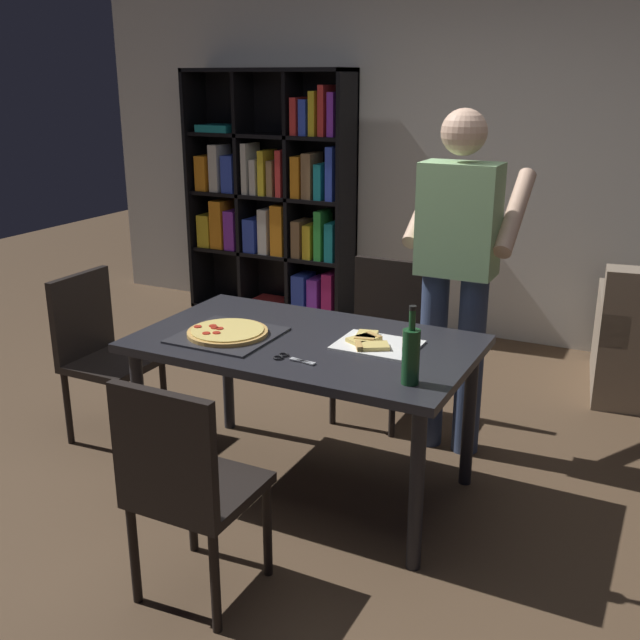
{
  "coord_description": "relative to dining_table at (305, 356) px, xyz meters",
  "views": [
    {
      "loc": [
        1.49,
        -2.83,
        1.89
      ],
      "look_at": [
        0.0,
        0.15,
        0.8
      ],
      "focal_mm": 41.92,
      "sensor_mm": 36.0,
      "label": 1
    }
  ],
  "objects": [
    {
      "name": "chair_far_side",
      "position": [
        0.0,
        0.93,
        -0.16
      ],
      "size": [
        0.42,
        0.42,
        0.9
      ],
      "color": "black",
      "rests_on": "ground_plane"
    },
    {
      "name": "dining_table",
      "position": [
        0.0,
        0.0,
        0.0
      ],
      "size": [
        1.52,
        0.9,
        0.75
      ],
      "color": "#232328",
      "rests_on": "ground_plane"
    },
    {
      "name": "ground_plane",
      "position": [
        0.0,
        0.0,
        -0.67
      ],
      "size": [
        12.0,
        12.0,
        0.0
      ],
      "primitive_type": "plane",
      "color": "brown"
    },
    {
      "name": "chair_near_camera",
      "position": [
        -0.0,
        -0.93,
        -0.16
      ],
      "size": [
        0.42,
        0.42,
        0.9
      ],
      "color": "black",
      "rests_on": "ground_plane"
    },
    {
      "name": "wine_bottle",
      "position": [
        0.6,
        -0.27,
        0.2
      ],
      "size": [
        0.07,
        0.07,
        0.32
      ],
      "color": "#194723",
      "rests_on": "dining_table"
    },
    {
      "name": "bookshelf",
      "position": [
        -1.52,
        2.37,
        0.26
      ],
      "size": [
        1.4,
        0.35,
        1.95
      ],
      "color": "black",
      "rests_on": "ground_plane"
    },
    {
      "name": "pizza_slices_on_towel",
      "position": [
        0.3,
        0.07,
        0.09
      ],
      "size": [
        0.36,
        0.28,
        0.03
      ],
      "color": "white",
      "rests_on": "dining_table"
    },
    {
      "name": "person_serving_pizza",
      "position": [
        0.48,
        0.71,
        0.33
      ],
      "size": [
        0.55,
        0.54,
        1.75
      ],
      "color": "#38476B",
      "rests_on": "ground_plane"
    },
    {
      "name": "kitchen_scissors",
      "position": [
        0.05,
        -0.25,
        0.09
      ],
      "size": [
        0.2,
        0.09,
        0.01
      ],
      "color": "silver",
      "rests_on": "dining_table"
    },
    {
      "name": "chair_left_end",
      "position": [
        -1.25,
        0.0,
        -0.16
      ],
      "size": [
        0.42,
        0.42,
        0.9
      ],
      "color": "black",
      "rests_on": "ground_plane"
    },
    {
      "name": "pepperoni_pizza_on_tray",
      "position": [
        -0.34,
        -0.12,
        0.09
      ],
      "size": [
        0.43,
        0.43,
        0.04
      ],
      "color": "#2D2D33",
      "rests_on": "dining_table"
    },
    {
      "name": "back_wall",
      "position": [
        0.0,
        2.6,
        0.73
      ],
      "size": [
        6.4,
        0.1,
        2.8
      ],
      "primitive_type": "cube",
      "color": "silver",
      "rests_on": "ground_plane"
    }
  ]
}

